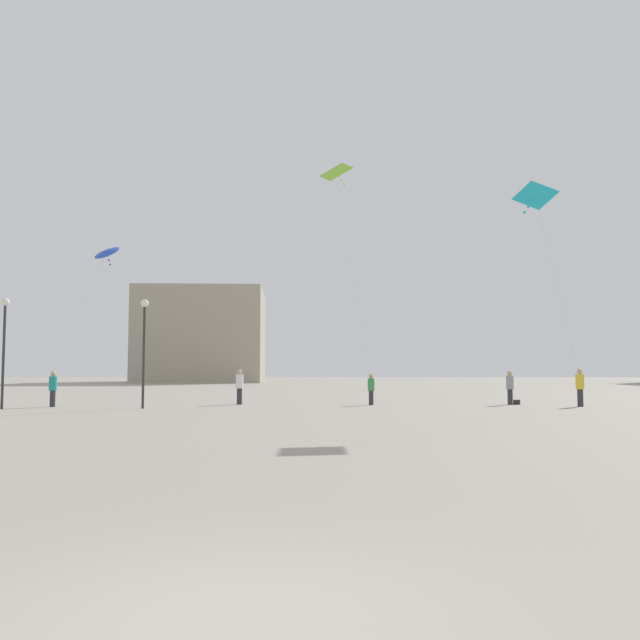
{
  "coord_description": "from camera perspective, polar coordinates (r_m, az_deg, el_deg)",
  "views": [
    {
      "loc": [
        0.88,
        -4.88,
        1.78
      ],
      "look_at": [
        0.0,
        21.89,
        3.75
      ],
      "focal_mm": 37.78,
      "sensor_mm": 36.0,
      "label": 1
    }
  ],
  "objects": [
    {
      "name": "ground_plane",
      "position": [
        5.26,
        -8.55,
        -23.93
      ],
      "size": [
        300.0,
        300.0,
        0.0
      ],
      "primitive_type": "plane",
      "color": "#9E9689"
    },
    {
      "name": "person_in_grey",
      "position": [
        35.61,
        15.79,
        -5.4
      ],
      "size": [
        0.37,
        0.37,
        1.72
      ],
      "rotation": [
        0.0,
        0.0,
        0.27
      ],
      "color": "#2D2D33",
      "rests_on": "ground_plane"
    },
    {
      "name": "person_in_white",
      "position": [
        34.73,
        -6.83,
        -5.5
      ],
      "size": [
        0.39,
        0.39,
        1.79
      ],
      "rotation": [
        0.0,
        0.0,
        1.32
      ],
      "color": "#2D2D33",
      "rests_on": "ground_plane"
    },
    {
      "name": "person_in_teal",
      "position": [
        34.7,
        -21.69,
        -5.31
      ],
      "size": [
        0.37,
        0.37,
        1.71
      ],
      "rotation": [
        0.0,
        0.0,
        5.14
      ],
      "color": "#2D2D33",
      "rests_on": "ground_plane"
    },
    {
      "name": "person_in_green",
      "position": [
        33.96,
        4.35,
        -5.75
      ],
      "size": [
        0.34,
        0.34,
        1.57
      ],
      "rotation": [
        0.0,
        0.0,
        3.07
      ],
      "color": "#2D2D33",
      "rests_on": "ground_plane"
    },
    {
      "name": "person_in_yellow",
      "position": [
        34.82,
        21.16,
        -5.21
      ],
      "size": [
        0.4,
        0.4,
        1.83
      ],
      "rotation": [
        0.0,
        0.0,
        2.41
      ],
      "color": "#2D2D33",
      "rests_on": "ground_plane"
    },
    {
      "name": "kite_cobalt_diamond",
      "position": [
        37.26,
        -17.66,
        5.52
      ],
      "size": [
        2.31,
        3.64,
        7.14
      ],
      "color": "blue"
    },
    {
      "name": "kite_cyan_delta",
      "position": [
        27.41,
        17.85,
        9.63
      ],
      "size": [
        4.78,
        8.08,
        7.47
      ],
      "color": "#1EB2C6"
    },
    {
      "name": "kite_lime_delta",
      "position": [
        34.28,
        1.37,
        12.22
      ],
      "size": [
        2.6,
        1.83,
        10.75
      ],
      "color": "#8CD12D"
    },
    {
      "name": "building_left_hall",
      "position": [
        97.78,
        -9.86,
        -1.38
      ],
      "size": [
        18.37,
        18.85,
        13.02
      ],
      "color": "#A39984",
      "rests_on": "ground_plane"
    },
    {
      "name": "lamppost_east",
      "position": [
        31.99,
        -14.68,
        -1.24
      ],
      "size": [
        0.36,
        0.36,
        5.01
      ],
      "color": "#2D2D30",
      "rests_on": "ground_plane"
    },
    {
      "name": "lamppost_west",
      "position": [
        33.71,
        -25.18,
        -1.11
      ],
      "size": [
        0.36,
        0.36,
        5.02
      ],
      "color": "#2D2D30",
      "rests_on": "ground_plane"
    },
    {
      "name": "handbag_beside_flyer",
      "position": [
        35.82,
        16.32,
        -6.7
      ],
      "size": [
        0.35,
        0.24,
        0.24
      ],
      "primitive_type": "cube",
      "rotation": [
        0.0,
        0.0,
        3.49
      ],
      "color": "black",
      "rests_on": "ground_plane"
    }
  ]
}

